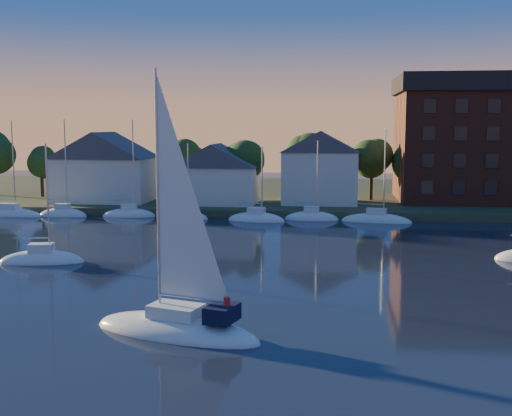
% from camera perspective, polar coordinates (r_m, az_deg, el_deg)
% --- Properties ---
extents(ground, '(260.00, 260.00, 0.00)m').
position_cam_1_polar(ground, '(32.16, -11.67, -13.69)').
color(ground, black).
rests_on(ground, ground).
extents(shoreline_land, '(160.00, 50.00, 2.00)m').
position_cam_1_polar(shoreline_land, '(104.51, 1.46, 1.01)').
color(shoreline_land, '#323E24').
rests_on(shoreline_land, ground).
extents(wooden_dock, '(120.00, 3.00, 1.00)m').
position_cam_1_polar(wooden_dock, '(81.82, -0.06, -0.74)').
color(wooden_dock, brown).
rests_on(wooden_dock, ground).
extents(clubhouse_west, '(13.65, 9.45, 9.64)m').
position_cam_1_polar(clubhouse_west, '(92.25, -13.32, 3.67)').
color(clubhouse_west, silver).
rests_on(clubhouse_west, shoreline_land).
extents(clubhouse_centre, '(11.55, 8.40, 8.08)m').
position_cam_1_polar(clubhouse_centre, '(87.10, -3.59, 3.13)').
color(clubhouse_centre, silver).
rests_on(clubhouse_centre, shoreline_land).
extents(clubhouse_east, '(10.50, 8.40, 9.80)m').
position_cam_1_polar(clubhouse_east, '(87.61, 5.71, 3.70)').
color(clubhouse_east, silver).
rests_on(clubhouse_east, shoreline_land).
extents(condo_block, '(31.00, 17.00, 17.40)m').
position_cam_1_polar(condo_block, '(96.47, 21.53, 5.81)').
color(condo_block, brown).
rests_on(condo_block, shoreline_land).
extents(tree_line, '(93.40, 5.40, 8.90)m').
position_cam_1_polar(tree_line, '(91.85, 2.01, 4.63)').
color(tree_line, '#3B271A').
rests_on(tree_line, shoreline_land).
extents(moored_fleet, '(63.50, 2.40, 12.05)m').
position_cam_1_polar(moored_fleet, '(81.22, -8.75, -0.82)').
color(moored_fleet, white).
rests_on(moored_fleet, ground).
extents(hero_sailboat, '(10.69, 6.05, 15.62)m').
position_cam_1_polar(hero_sailboat, '(36.24, -6.91, -10.10)').
color(hero_sailboat, white).
rests_on(hero_sailboat, ground).
extents(drifting_sailboat_left, '(7.37, 3.70, 11.11)m').
position_cam_1_polar(drifting_sailboat_left, '(57.13, -18.50, -4.54)').
color(drifting_sailboat_left, white).
rests_on(drifting_sailboat_left, ground).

